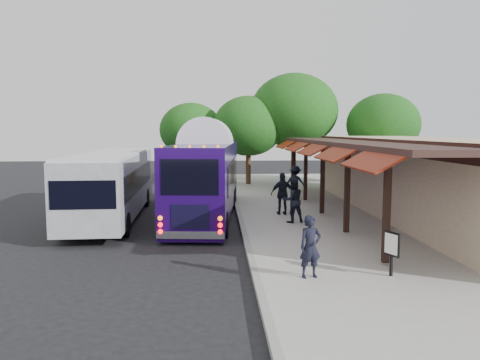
# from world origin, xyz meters

# --- Properties ---
(ground) EXTENTS (90.00, 90.00, 0.00)m
(ground) POSITION_xyz_m (0.00, 0.00, 0.00)
(ground) COLOR black
(ground) RESTS_ON ground
(sidewalk) EXTENTS (10.00, 40.00, 0.15)m
(sidewalk) POSITION_xyz_m (5.00, 4.00, 0.07)
(sidewalk) COLOR #9E9B93
(sidewalk) RESTS_ON ground
(curb) EXTENTS (0.20, 40.00, 0.16)m
(curb) POSITION_xyz_m (0.05, 4.00, 0.07)
(curb) COLOR gray
(curb) RESTS_ON ground
(station_shelter) EXTENTS (8.15, 20.00, 3.60)m
(station_shelter) POSITION_xyz_m (8.38, 4.00, 1.85)
(station_shelter) COLOR tan
(station_shelter) RESTS_ON ground
(coach_bus) EXTENTS (3.25, 11.42, 3.61)m
(coach_bus) POSITION_xyz_m (-1.45, 4.59, 1.94)
(coach_bus) COLOR #220753
(coach_bus) RESTS_ON ground
(city_bus) EXTENTS (2.88, 11.15, 2.97)m
(city_bus) POSITION_xyz_m (-5.65, 4.36, 1.64)
(city_bus) COLOR gray
(city_bus) RESTS_ON ground
(ped_a) EXTENTS (0.67, 0.52, 1.62)m
(ped_a) POSITION_xyz_m (1.43, -5.00, 0.96)
(ped_a) COLOR black
(ped_a) RESTS_ON sidewalk
(ped_b) EXTENTS (1.02, 0.87, 1.85)m
(ped_b) POSITION_xyz_m (2.16, 2.27, 1.08)
(ped_b) COLOR black
(ped_b) RESTS_ON sidewalk
(ped_c) EXTENTS (1.16, 0.57, 1.90)m
(ped_c) POSITION_xyz_m (2.00, 4.11, 1.10)
(ped_c) COLOR black
(ped_c) RESTS_ON sidewalk
(ped_d) EXTENTS (1.35, 1.04, 1.84)m
(ped_d) POSITION_xyz_m (3.40, 9.00, 1.07)
(ped_d) COLOR black
(ped_d) RESTS_ON sidewalk
(sign_board) EXTENTS (0.25, 0.51, 1.18)m
(sign_board) POSITION_xyz_m (3.57, -5.00, 0.95)
(sign_board) COLOR black
(sign_board) RESTS_ON sidewalk
(tree_left) EXTENTS (4.99, 4.99, 6.39)m
(tree_left) POSITION_xyz_m (1.28, 16.50, 4.26)
(tree_left) COLOR #382314
(tree_left) RESTS_ON ground
(tree_mid) EXTENTS (6.29, 6.29, 8.05)m
(tree_mid) POSITION_xyz_m (4.62, 17.04, 5.37)
(tree_mid) COLOR #382314
(tree_mid) RESTS_ON ground
(tree_right) EXTENTS (5.11, 5.11, 6.54)m
(tree_right) POSITION_xyz_m (10.77, 15.91, 4.36)
(tree_right) COLOR #382314
(tree_right) RESTS_ON ground
(tree_far) EXTENTS (4.67, 4.67, 5.98)m
(tree_far) POSITION_xyz_m (-2.84, 18.02, 3.98)
(tree_far) COLOR #382314
(tree_far) RESTS_ON ground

